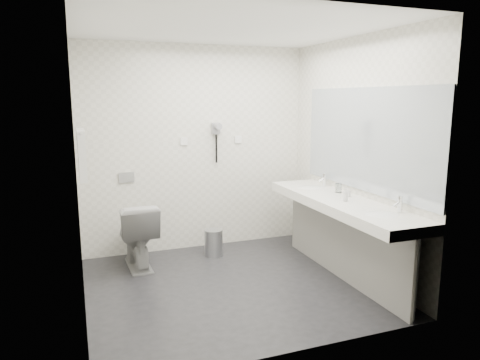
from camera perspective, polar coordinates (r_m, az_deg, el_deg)
name	(u,v)px	position (r m, az deg, el deg)	size (l,w,h in m)	color
floor	(231,285)	(4.64, -1.12, -13.29)	(2.80, 2.80, 0.00)	#232327
ceiling	(230,28)	(4.30, -1.24, 18.88)	(2.80, 2.80, 0.00)	white
wall_back	(196,149)	(5.53, -5.65, 3.96)	(2.80, 2.80, 0.00)	white
wall_front	(293,188)	(3.12, 6.76, -1.06)	(2.80, 2.80, 0.00)	white
wall_left	(76,171)	(4.06, -20.17, 1.04)	(2.60, 2.60, 0.00)	white
wall_right	(354,157)	(4.93, 14.37, 2.91)	(2.60, 2.60, 0.00)	white
vanity_counter	(341,204)	(4.70, 12.75, -2.97)	(0.55, 2.20, 0.10)	white
vanity_panel	(341,243)	(4.83, 12.80, -7.86)	(0.03, 2.15, 0.75)	gray
vanity_post_near	(414,280)	(4.07, 21.35, -11.81)	(0.06, 0.06, 0.75)	silver
vanity_post_far	(297,218)	(5.70, 7.32, -4.86)	(0.06, 0.06, 0.75)	silver
mirror	(365,140)	(4.74, 15.71, 4.99)	(0.02, 2.20, 1.05)	#B2BCC6
basin_near	(382,216)	(4.18, 17.65, -4.38)	(0.40, 0.31, 0.05)	white
basin_far	(310,189)	(5.23, 8.89, -1.09)	(0.40, 0.31, 0.05)	white
faucet_near	(400,204)	(4.28, 19.77, -2.92)	(0.04, 0.04, 0.15)	silver
faucet_far	(325,180)	(5.31, 10.75, 0.02)	(0.04, 0.04, 0.15)	silver
soap_bottle_a	(348,192)	(4.80, 13.63, -1.54)	(0.04, 0.04, 0.09)	white
soap_bottle_c	(346,195)	(4.58, 13.33, -1.83)	(0.05, 0.05, 0.13)	white
glass_left	(339,188)	(4.98, 12.54, -1.01)	(0.06, 0.06, 0.10)	silver
glass_right	(338,188)	(4.99, 12.35, -0.98)	(0.06, 0.06, 0.10)	silver
toilet	(137,234)	(5.14, -13.03, -6.80)	(0.42, 0.73, 0.74)	white
flush_plate	(127,177)	(5.40, -14.29, 0.32)	(0.18, 0.02, 0.12)	#B2B5BA
pedal_bin	(214,243)	(5.41, -3.39, -8.06)	(0.22, 0.22, 0.31)	#B2B5BA
bin_lid	(213,230)	(5.37, -3.41, -6.43)	(0.22, 0.22, 0.01)	#B2B5BA
towel_rail	(79,132)	(4.57, -19.85, 5.83)	(0.02, 0.02, 0.62)	silver
towel_near	(82,156)	(4.46, -19.52, 2.90)	(0.07, 0.24, 0.48)	white
towel_far	(81,153)	(4.73, -19.59, 3.30)	(0.07, 0.24, 0.48)	white
dryer_cradle	(216,128)	(5.55, -3.10, 6.60)	(0.10, 0.04, 0.14)	#95959B
dryer_barrel	(218,126)	(5.48, -2.88, 6.87)	(0.08, 0.08, 0.14)	#95959B
dryer_cord	(216,149)	(5.56, -3.03, 4.02)	(0.02, 0.02, 0.35)	black
switch_plate_a	(184,141)	(5.47, -7.16, 4.91)	(0.09, 0.02, 0.09)	white
switch_plate_b	(238,140)	(5.67, -0.24, 5.18)	(0.09, 0.02, 0.09)	white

